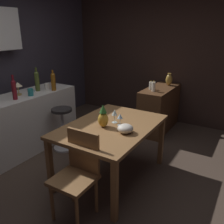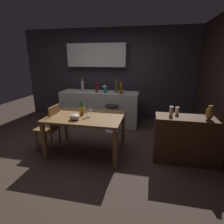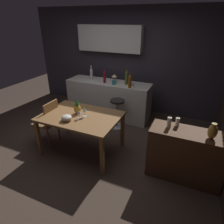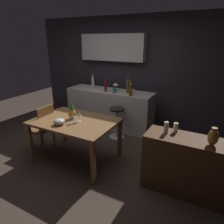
{
  "view_description": "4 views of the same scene",
  "coord_description": "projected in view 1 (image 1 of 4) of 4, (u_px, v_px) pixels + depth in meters",
  "views": [
    {
      "loc": [
        -2.21,
        -1.63,
        1.88
      ],
      "look_at": [
        0.48,
        0.01,
        0.76
      ],
      "focal_mm": 38.43,
      "sensor_mm": 36.0,
      "label": 1
    },
    {
      "loc": [
        1.26,
        -3.23,
        1.78
      ],
      "look_at": [
        0.58,
        -0.04,
        0.79
      ],
      "focal_mm": 28.84,
      "sensor_mm": 36.0,
      "label": 2
    },
    {
      "loc": [
        1.91,
        -2.84,
        2.31
      ],
      "look_at": [
        0.55,
        0.2,
        0.72
      ],
      "focal_mm": 31.55,
      "sensor_mm": 36.0,
      "label": 3
    },
    {
      "loc": [
        2.17,
        -2.72,
        2.04
      ],
      "look_at": [
        0.61,
        0.21,
        0.84
      ],
      "focal_mm": 32.52,
      "sensor_mm": 36.0,
      "label": 4
    }
  ],
  "objects": [
    {
      "name": "ground_plane",
      "position": [
        94.0,
        175.0,
        3.21
      ],
      "size": [
        9.0,
        9.0,
        0.0
      ],
      "primitive_type": "plane",
      "color": "#47382D"
    },
    {
      "name": "wall_side_right",
      "position": [
        152.0,
        57.0,
        4.98
      ],
      "size": [
        0.1,
        4.4,
        2.6
      ],
      "primitive_type": "cube",
      "color": "#33231E",
      "rests_on": "ground_plane"
    },
    {
      "name": "dining_table",
      "position": [
        111.0,
        131.0,
        2.98
      ],
      "size": [
        1.39,
        0.97,
        0.74
      ],
      "color": "olive",
      "rests_on": "ground_plane"
    },
    {
      "name": "kitchen_counter",
      "position": [
        16.0,
        126.0,
        3.67
      ],
      "size": [
        2.1,
        0.6,
        0.9
      ],
      "primitive_type": "cube",
      "color": "silver",
      "rests_on": "ground_plane"
    },
    {
      "name": "sideboard_cabinet",
      "position": [
        159.0,
        109.0,
        4.55
      ],
      "size": [
        1.1,
        0.44,
        0.82
      ],
      "primitive_type": "cube",
      "color": "#56351E",
      "rests_on": "ground_plane"
    },
    {
      "name": "chair_near_window",
      "position": [
        78.0,
        172.0,
        2.42
      ],
      "size": [
        0.4,
        0.4,
        0.9
      ],
      "color": "olive",
      "rests_on": "ground_plane"
    },
    {
      "name": "bar_stool",
      "position": [
        63.0,
        128.0,
        3.81
      ],
      "size": [
        0.34,
        0.34,
        0.68
      ],
      "color": "#262323",
      "rests_on": "ground_plane"
    },
    {
      "name": "wine_glass_left",
      "position": [
        115.0,
        113.0,
        2.98
      ],
      "size": [
        0.07,
        0.07,
        0.17
      ],
      "color": "silver",
      "rests_on": "dining_table"
    },
    {
      "name": "wine_glass_right",
      "position": [
        120.0,
        117.0,
        2.9
      ],
      "size": [
        0.07,
        0.07,
        0.15
      ],
      "color": "silver",
      "rests_on": "dining_table"
    },
    {
      "name": "pineapple_centerpiece",
      "position": [
        103.0,
        117.0,
        2.86
      ],
      "size": [
        0.13,
        0.13,
        0.28
      ],
      "color": "gold",
      "rests_on": "dining_table"
    },
    {
      "name": "fruit_bowl",
      "position": [
        125.0,
        129.0,
        2.72
      ],
      "size": [
        0.18,
        0.18,
        0.1
      ],
      "primitive_type": "ellipsoid",
      "color": "beige",
      "rests_on": "dining_table"
    },
    {
      "name": "wine_bottle_ruby",
      "position": [
        14.0,
        89.0,
        3.38
      ],
      "size": [
        0.06,
        0.06,
        0.35
      ],
      "color": "maroon",
      "rests_on": "kitchen_counter"
    },
    {
      "name": "wine_bottle_amber",
      "position": [
        53.0,
        81.0,
        3.87
      ],
      "size": [
        0.08,
        0.08,
        0.33
      ],
      "color": "#8C5114",
      "rests_on": "kitchen_counter"
    },
    {
      "name": "wine_bottle_olive",
      "position": [
        37.0,
        80.0,
        3.84
      ],
      "size": [
        0.08,
        0.08,
        0.38
      ],
      "color": "#475623",
      "rests_on": "kitchen_counter"
    },
    {
      "name": "cup_white",
      "position": [
        47.0,
        86.0,
        3.97
      ],
      "size": [
        0.11,
        0.08,
        0.1
      ],
      "color": "white",
      "rests_on": "kitchen_counter"
    },
    {
      "name": "cup_teal",
      "position": [
        31.0,
        92.0,
        3.6
      ],
      "size": [
        0.12,
        0.08,
        0.11
      ],
      "color": "teal",
      "rests_on": "kitchen_counter"
    },
    {
      "name": "counter_lamp",
      "position": [
        18.0,
        86.0,
        3.6
      ],
      "size": [
        0.13,
        0.13,
        0.2
      ],
      "color": "#A58447",
      "rests_on": "kitchen_counter"
    },
    {
      "name": "pillar_candle_tall",
      "position": [
        151.0,
        86.0,
        4.3
      ],
      "size": [
        0.06,
        0.06,
        0.16
      ],
      "color": "white",
      "rests_on": "sideboard_cabinet"
    },
    {
      "name": "pillar_candle_short",
      "position": [
        154.0,
        87.0,
        4.16
      ],
      "size": [
        0.06,
        0.06,
        0.19
      ],
      "color": "white",
      "rests_on": "sideboard_cabinet"
    },
    {
      "name": "vase_brass",
      "position": [
        169.0,
        80.0,
        4.58
      ],
      "size": [
        0.12,
        0.12,
        0.23
      ],
      "color": "#B78C38",
      "rests_on": "sideboard_cabinet"
    }
  ]
}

